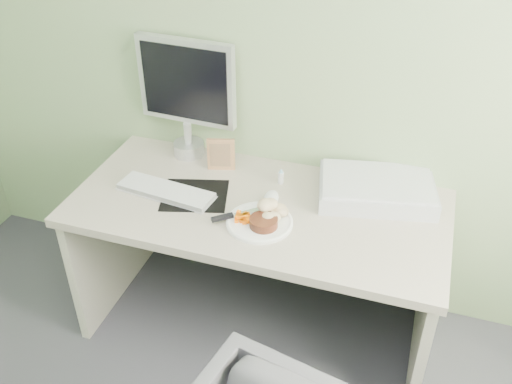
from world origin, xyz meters
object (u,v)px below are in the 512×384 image
(desk, at_px, (258,238))
(monitor, at_px, (187,92))
(plate, at_px, (260,222))
(scanner, at_px, (376,190))

(desk, distance_m, monitor, 0.74)
(plate, xyz_separation_m, scanner, (0.42, 0.34, 0.03))
(plate, bearing_deg, monitor, 138.25)
(plate, height_order, monitor, monitor)
(desk, bearing_deg, monitor, 144.75)
(scanner, distance_m, monitor, 0.96)
(desk, relative_size, scanner, 3.28)
(monitor, bearing_deg, plate, -38.50)
(scanner, xyz_separation_m, monitor, (-0.91, 0.10, 0.28))
(monitor, bearing_deg, desk, -31.99)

